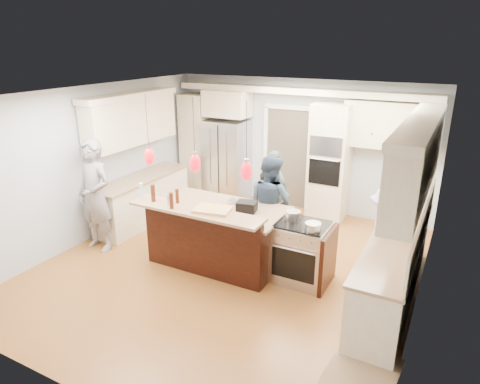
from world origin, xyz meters
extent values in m
plane|color=#AF6A30|center=(0.00, 0.00, 0.00)|extent=(6.00, 6.00, 0.00)
cube|color=#B2BCC6|center=(0.00, 3.00, 1.35)|extent=(5.50, 0.04, 2.70)
cube|color=#B2BCC6|center=(0.00, -3.00, 1.35)|extent=(5.50, 0.04, 2.70)
cube|color=#B2BCC6|center=(-2.75, 0.00, 1.35)|extent=(0.04, 6.00, 2.70)
cube|color=#B2BCC6|center=(2.75, 0.00, 1.35)|extent=(0.04, 6.00, 2.70)
cube|color=white|center=(0.00, 0.00, 2.70)|extent=(5.50, 6.00, 0.04)
cube|color=#B7B7BC|center=(-1.55, 2.64, 0.90)|extent=(0.90, 0.70, 1.80)
cube|color=beige|center=(0.75, 2.67, 1.15)|extent=(0.72, 0.64, 2.30)
cube|color=black|center=(0.75, 2.34, 1.55)|extent=(0.60, 0.02, 0.35)
cube|color=black|center=(0.75, 2.34, 1.05)|extent=(0.60, 0.02, 0.50)
cylinder|color=#B7B7BC|center=(0.75, 2.31, 1.30)|extent=(0.55, 0.02, 0.02)
cube|color=beige|center=(-2.35, 2.70, 1.15)|extent=(0.60, 0.58, 2.30)
cube|color=beige|center=(-1.55, 2.70, 2.15)|extent=(0.95, 0.58, 0.55)
cube|color=beige|center=(1.80, 2.82, 1.95)|extent=(1.70, 0.35, 0.85)
cube|color=beige|center=(0.00, 2.80, 2.48)|extent=(5.30, 0.38, 0.12)
cube|color=#4C443A|center=(-0.25, 2.99, 1.05)|extent=(0.90, 0.06, 2.10)
cube|color=white|center=(-0.25, 2.95, 2.13)|extent=(1.04, 0.06, 0.10)
cube|color=beige|center=(2.40, 0.30, 0.44)|extent=(0.60, 3.00, 0.88)
cube|color=tan|center=(2.40, 0.30, 0.90)|extent=(0.64, 3.05, 0.04)
cube|color=beige|center=(2.52, 0.30, 1.98)|extent=(0.35, 3.00, 0.85)
cube|color=beige|center=(2.51, 0.30, 2.46)|extent=(0.37, 3.10, 0.10)
cube|color=beige|center=(-2.40, 0.80, 0.44)|extent=(0.60, 2.20, 0.88)
cube|color=tan|center=(-2.40, 0.80, 0.90)|extent=(0.64, 2.25, 0.04)
cube|color=beige|center=(-2.52, 0.80, 1.98)|extent=(0.35, 2.20, 0.85)
cube|color=beige|center=(-2.51, 0.80, 2.46)|extent=(0.37, 2.30, 0.10)
cube|color=black|center=(-0.25, 0.15, 0.44)|extent=(2.00, 1.00, 0.88)
cube|color=tan|center=(-0.25, 0.15, 0.90)|extent=(2.10, 1.10, 0.04)
cube|color=black|center=(-0.25, -0.41, 0.54)|extent=(2.00, 0.12, 1.08)
cube|color=tan|center=(-0.25, -0.55, 1.10)|extent=(2.10, 0.42, 0.04)
cube|color=black|center=(0.20, 0.19, 1.00)|extent=(0.34, 0.29, 0.16)
cube|color=#B7B7BC|center=(1.13, 0.15, 0.45)|extent=(0.76, 0.66, 0.90)
cube|color=black|center=(1.13, -0.19, 0.40)|extent=(0.65, 0.01, 0.45)
cube|color=black|center=(1.13, 0.15, 0.91)|extent=(0.72, 0.59, 0.02)
cube|color=black|center=(1.54, 0.15, 0.44)|extent=(0.06, 0.71, 0.88)
cylinder|color=black|center=(-1.05, -0.51, 2.33)|extent=(0.01, 0.01, 0.75)
ellipsoid|color=red|center=(-1.05, -0.51, 1.80)|extent=(0.15, 0.15, 0.26)
cylinder|color=black|center=(-0.25, -0.51, 2.33)|extent=(0.01, 0.01, 0.75)
ellipsoid|color=red|center=(-0.25, -0.51, 1.80)|extent=(0.15, 0.15, 0.26)
cylinder|color=black|center=(0.55, -0.51, 2.33)|extent=(0.01, 0.01, 0.75)
ellipsoid|color=red|center=(0.55, -0.51, 1.80)|extent=(0.15, 0.15, 0.26)
imported|color=gray|center=(-2.30, -0.48, 0.96)|extent=(0.74, 0.52, 1.92)
imported|color=#2A3C52|center=(0.30, 0.85, 0.83)|extent=(0.98, 0.87, 1.67)
imported|color=#476460|center=(0.03, 1.60, 0.77)|extent=(0.97, 0.77, 1.55)
imported|color=#A38ABA|center=(2.25, 0.53, 0.78)|extent=(0.65, 1.04, 1.55)
cube|color=#9C7D55|center=(2.40, -1.44, 0.01)|extent=(0.79, 1.10, 0.01)
cylinder|color=silver|center=(-1.19, -0.58, 1.25)|extent=(0.08, 0.08, 0.27)
cylinder|color=#471D0C|center=(-0.99, -0.55, 1.25)|extent=(0.08, 0.08, 0.27)
cylinder|color=#471D0C|center=(-0.58, -0.66, 1.24)|extent=(0.08, 0.08, 0.24)
cylinder|color=#471D0C|center=(-0.64, -0.44, 1.23)|extent=(0.07, 0.07, 0.22)
cylinder|color=#B7B7BC|center=(-0.71, -0.55, 1.19)|extent=(0.09, 0.09, 0.13)
cube|color=tan|center=(-0.01, -0.47, 1.14)|extent=(0.57, 0.45, 0.04)
cylinder|color=#B7B7BC|center=(0.95, 0.22, 0.98)|extent=(0.22, 0.22, 0.13)
cylinder|color=#B7B7BC|center=(1.34, -0.01, 0.98)|extent=(0.22, 0.22, 0.11)
camera|label=1|loc=(2.97, -5.26, 3.40)|focal=32.00mm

